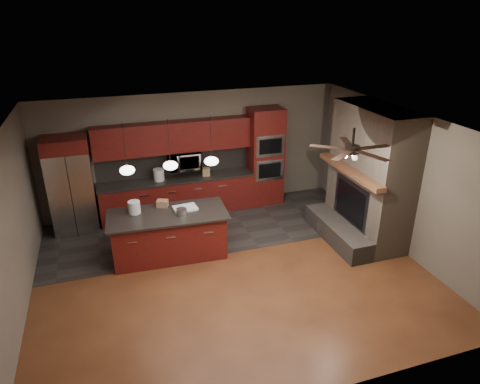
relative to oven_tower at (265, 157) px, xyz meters
name	(u,v)px	position (x,y,z in m)	size (l,w,h in m)	color
ground	(231,271)	(-1.70, -2.69, -1.19)	(7.00, 7.00, 0.00)	brown
ceiling	(230,125)	(-1.70, -2.69, 1.61)	(7.00, 6.00, 0.02)	white
back_wall	(193,152)	(-1.70, 0.31, 0.21)	(7.00, 0.02, 2.80)	#6D6557
right_wall	(400,180)	(1.80, -2.69, 0.21)	(0.02, 6.00, 2.80)	#6D6557
left_wall	(10,234)	(-5.20, -2.69, 0.21)	(0.02, 6.00, 2.80)	#6D6557
slate_tile_patch	(208,227)	(-1.70, -0.89, -1.19)	(7.00, 2.40, 0.01)	#2C2A27
fireplace_column	(367,180)	(1.34, -2.29, 0.11)	(1.30, 2.10, 2.80)	#746453
back_cabinetry	(177,178)	(-2.18, 0.05, -0.30)	(3.59, 0.64, 2.20)	#5A1A10
oven_tower	(265,157)	(0.00, 0.00, 0.00)	(0.80, 0.63, 2.38)	#5A1A10
microwave	(184,160)	(-1.98, 0.06, 0.11)	(0.73, 0.41, 0.50)	silver
refrigerator	(71,185)	(-4.45, -0.07, -0.13)	(0.91, 0.75, 2.11)	silver
kitchen_island	(169,234)	(-2.69, -1.78, -0.73)	(2.33, 1.15, 0.92)	#5A1A10
white_bucket	(134,207)	(-3.28, -1.56, -0.15)	(0.23, 0.23, 0.24)	silver
paint_can	(182,212)	(-2.44, -1.93, -0.21)	(0.20, 0.20, 0.13)	#A1A1A6
paint_tray	(185,208)	(-2.33, -1.69, -0.25)	(0.45, 0.31, 0.04)	white
cardboard_box	(162,203)	(-2.73, -1.44, -0.20)	(0.21, 0.16, 0.14)	#90644A
counter_bucket	(159,175)	(-2.59, 0.01, -0.16)	(0.24, 0.24, 0.27)	silver
counter_box	(206,172)	(-1.49, -0.04, -0.20)	(0.17, 0.13, 0.19)	#9E8151
pendant_left	(127,170)	(-3.35, -1.99, 0.77)	(0.26, 0.26, 0.92)	black
pendant_center	(171,165)	(-2.60, -1.99, 0.77)	(0.26, 0.26, 0.92)	black
pendant_right	(211,161)	(-1.85, -1.99, 0.77)	(0.26, 0.26, 0.92)	black
ceiling_fan	(352,149)	(0.10, -3.49, 1.27)	(1.27, 1.33, 0.41)	black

